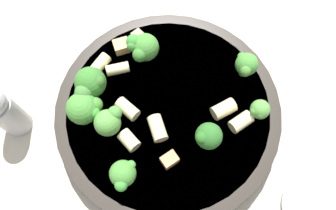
{
  "coord_description": "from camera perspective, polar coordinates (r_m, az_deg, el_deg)",
  "views": [
    {
      "loc": [
        0.05,
        0.13,
        0.4
      ],
      "look_at": [
        0.0,
        0.0,
        0.04
      ],
      "focal_mm": 35.0,
      "sensor_mm": 36.0,
      "label": 1
    }
  ],
  "objects": [
    {
      "name": "broccoli_floret_0",
      "position": [
        0.36,
        -7.85,
        -11.88
      ],
      "size": [
        0.03,
        0.03,
        0.04
      ],
      "color": "#93B766",
      "rests_on": "pasta_bowl"
    },
    {
      "name": "pepper_shaker",
      "position": [
        0.43,
        -26.67,
        -1.09
      ],
      "size": [
        0.03,
        0.03,
        0.09
      ],
      "color": "#B2B2B7",
      "rests_on": "ground_plane"
    },
    {
      "name": "broccoli_floret_4",
      "position": [
        0.36,
        7.06,
        -5.48
      ],
      "size": [
        0.03,
        0.03,
        0.04
      ],
      "color": "#84AD60",
      "rests_on": "pasta_bowl"
    },
    {
      "name": "rigatoni_0",
      "position": [
        0.42,
        -11.75,
        6.96
      ],
      "size": [
        0.03,
        0.03,
        0.02
      ],
      "primitive_type": "cylinder",
      "rotation": [
        1.57,
        0.0,
        2.19
      ],
      "color": "beige",
      "rests_on": "pasta_bowl"
    },
    {
      "name": "pasta_bowl",
      "position": [
        0.41,
        -0.0,
        -1.2
      ],
      "size": [
        0.27,
        0.27,
        0.03
      ],
      "color": "#28231E",
      "rests_on": "ground_plane"
    },
    {
      "name": "broccoli_floret_3",
      "position": [
        0.39,
        -13.36,
        3.74
      ],
      "size": [
        0.04,
        0.04,
        0.04
      ],
      "color": "#93B766",
      "rests_on": "pasta_bowl"
    },
    {
      "name": "chicken_chunk_1",
      "position": [
        0.44,
        -4.73,
        11.76
      ],
      "size": [
        0.02,
        0.02,
        0.01
      ],
      "primitive_type": "cube",
      "rotation": [
        0.0,
        0.0,
        1.93
      ],
      "color": "tan",
      "rests_on": "pasta_bowl"
    },
    {
      "name": "broccoli_floret_6",
      "position": [
        0.39,
        -14.39,
        -0.27
      ],
      "size": [
        0.04,
        0.04,
        0.04
      ],
      "color": "#9EC175",
      "rests_on": "pasta_bowl"
    },
    {
      "name": "chicken_chunk_2",
      "position": [
        0.37,
        0.27,
        -9.5
      ],
      "size": [
        0.02,
        0.02,
        0.01
      ],
      "primitive_type": "cube",
      "rotation": [
        0.0,
        0.0,
        0.22
      ],
      "color": "tan",
      "rests_on": "pasta_bowl"
    },
    {
      "name": "broccoli_floret_5",
      "position": [
        0.41,
        -4.47,
        9.96
      ],
      "size": [
        0.04,
        0.04,
        0.04
      ],
      "color": "#84AD60",
      "rests_on": "pasta_bowl"
    },
    {
      "name": "rigatoni_3",
      "position": [
        0.42,
        -8.75,
        6.25
      ],
      "size": [
        0.03,
        0.02,
        0.01
      ],
      "primitive_type": "cylinder",
      "rotation": [
        1.57,
        0.0,
        1.43
      ],
      "color": "beige",
      "rests_on": "pasta_bowl"
    },
    {
      "name": "broccoli_floret_2",
      "position": [
        0.37,
        -10.35,
        -2.91
      ],
      "size": [
        0.03,
        0.03,
        0.04
      ],
      "color": "#93B766",
      "rests_on": "pasta_bowl"
    },
    {
      "name": "rigatoni_4",
      "position": [
        0.38,
        -6.79,
        -6.13
      ],
      "size": [
        0.02,
        0.03,
        0.02
      ],
      "primitive_type": "cylinder",
      "rotation": [
        1.57,
        0.0,
        0.36
      ],
      "color": "beige",
      "rests_on": "pasta_bowl"
    },
    {
      "name": "ground_plane",
      "position": [
        0.43,
        -0.0,
        -2.09
      ],
      "size": [
        2.0,
        2.0,
        0.0
      ],
      "primitive_type": "plane",
      "color": "#BCB29E"
    },
    {
      "name": "rigatoni_2",
      "position": [
        0.39,
        12.56,
        -2.89
      ],
      "size": [
        0.03,
        0.02,
        0.02
      ],
      "primitive_type": "cylinder",
      "rotation": [
        1.57,
        0.0,
        1.79
      ],
      "color": "beige",
      "rests_on": "pasta_bowl"
    },
    {
      "name": "broccoli_floret_1",
      "position": [
        0.41,
        13.44,
        6.86
      ],
      "size": [
        0.03,
        0.03,
        0.04
      ],
      "color": "#84AD60",
      "rests_on": "pasta_bowl"
    },
    {
      "name": "chicken_chunk_0",
      "position": [
        0.43,
        -8.06,
        10.12
      ],
      "size": [
        0.02,
        0.02,
        0.01
      ],
      "primitive_type": "cube",
      "rotation": [
        0.0,
        0.0,
        3.09
      ],
      "color": "tan",
      "rests_on": "pasta_bowl"
    },
    {
      "name": "rigatoni_1",
      "position": [
        0.39,
        9.67,
        -0.72
      ],
      "size": [
        0.03,
        0.02,
        0.02
      ],
      "primitive_type": "cylinder",
      "rotation": [
        1.57,
        0.0,
        1.7
      ],
      "color": "beige",
      "rests_on": "pasta_bowl"
    },
    {
      "name": "broccoli_floret_7",
      "position": [
        0.39,
        15.66,
        -0.86
      ],
      "size": [
        0.02,
        0.02,
        0.03
      ],
      "color": "#9EC175",
      "rests_on": "pasta_bowl"
    },
    {
      "name": "rigatoni_6",
      "position": [
        0.38,
        -1.84,
        -4.06
      ],
      "size": [
        0.02,
        0.03,
        0.02
      ],
      "primitive_type": "cylinder",
      "rotation": [
        1.57,
        0.0,
        3.08
      ],
      "color": "beige",
      "rests_on": "pasta_bowl"
    },
    {
      "name": "rigatoni_5",
      "position": [
        0.39,
        -7.08,
        -0.69
      ],
      "size": [
        0.03,
        0.03,
        0.02
      ],
      "primitive_type": "cylinder",
      "rotation": [
        1.57,
        0.0,
        0.48
      ],
      "color": "beige",
      "rests_on": "pasta_bowl"
    }
  ]
}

